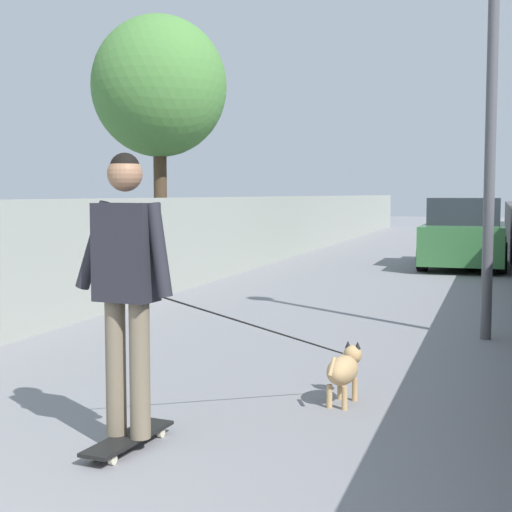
{
  "coord_description": "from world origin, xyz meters",
  "views": [
    {
      "loc": [
        -1.27,
        -2.37,
        1.63
      ],
      "look_at": [
        5.96,
        -0.05,
        1.0
      ],
      "focal_mm": 52.9,
      "sensor_mm": 36.0,
      "label": 1
    }
  ],
  "objects_px": {
    "lamp_post": "(492,73)",
    "person_skateboarder": "(126,271)",
    "tree_left_far": "(159,88)",
    "skateboard": "(129,438)",
    "dog": "(343,369)",
    "car_near": "(464,235)"
  },
  "relations": [
    {
      "from": "tree_left_far",
      "to": "skateboard",
      "type": "distance_m",
      "value": 11.6
    },
    {
      "from": "tree_left_far",
      "to": "skateboard",
      "type": "bearing_deg",
      "value": -156.1
    },
    {
      "from": "lamp_post",
      "to": "car_near",
      "type": "bearing_deg",
      "value": 3.99
    },
    {
      "from": "person_skateboarder",
      "to": "dog",
      "type": "height_order",
      "value": "person_skateboarder"
    },
    {
      "from": "skateboard",
      "to": "dog",
      "type": "distance_m",
      "value": 1.84
    },
    {
      "from": "tree_left_far",
      "to": "person_skateboarder",
      "type": "xyz_separation_m",
      "value": [
        -10.04,
        -4.45,
        -2.65
      ]
    },
    {
      "from": "skateboard",
      "to": "car_near",
      "type": "xyz_separation_m",
      "value": [
        13.12,
        -1.51,
        0.65
      ]
    },
    {
      "from": "tree_left_far",
      "to": "lamp_post",
      "type": "relative_size",
      "value": 1.22
    },
    {
      "from": "tree_left_far",
      "to": "lamp_post",
      "type": "bearing_deg",
      "value": -130.06
    },
    {
      "from": "lamp_post",
      "to": "dog",
      "type": "bearing_deg",
      "value": 161.66
    },
    {
      "from": "tree_left_far",
      "to": "dog",
      "type": "bearing_deg",
      "value": -147.13
    },
    {
      "from": "skateboard",
      "to": "car_near",
      "type": "bearing_deg",
      "value": -6.58
    },
    {
      "from": "dog",
      "to": "tree_left_far",
      "type": "bearing_deg",
      "value": 32.87
    },
    {
      "from": "tree_left_far",
      "to": "car_near",
      "type": "height_order",
      "value": "tree_left_far"
    },
    {
      "from": "tree_left_far",
      "to": "skateboard",
      "type": "xyz_separation_m",
      "value": [
        -10.04,
        -4.45,
        -3.73
      ]
    },
    {
      "from": "lamp_post",
      "to": "person_skateboarder",
      "type": "xyz_separation_m",
      "value": [
        -4.52,
        2.11,
        -1.81
      ]
    },
    {
      "from": "tree_left_far",
      "to": "skateboard",
      "type": "relative_size",
      "value": 6.43
    },
    {
      "from": "lamp_post",
      "to": "dog",
      "type": "height_order",
      "value": "lamp_post"
    },
    {
      "from": "dog",
      "to": "person_skateboarder",
      "type": "bearing_deg",
      "value": 143.07
    },
    {
      "from": "person_skateboarder",
      "to": "dog",
      "type": "bearing_deg",
      "value": -36.93
    },
    {
      "from": "lamp_post",
      "to": "person_skateboarder",
      "type": "relative_size",
      "value": 2.39
    },
    {
      "from": "tree_left_far",
      "to": "car_near",
      "type": "relative_size",
      "value": 1.34
    }
  ]
}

